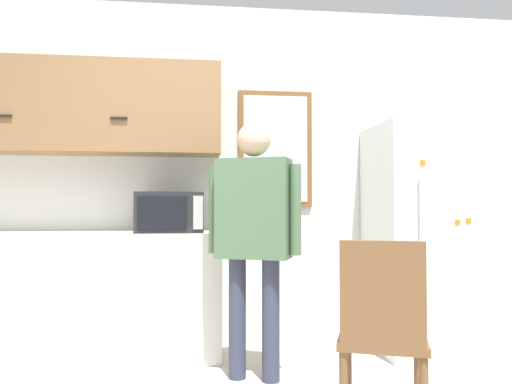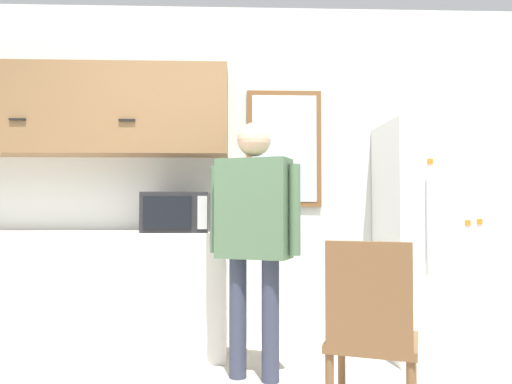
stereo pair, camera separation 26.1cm
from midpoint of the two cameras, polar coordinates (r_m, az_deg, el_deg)
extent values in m
cube|color=silver|center=(4.03, -2.05, 2.13)|extent=(6.00, 0.06, 2.70)
cube|color=silver|center=(3.91, -18.35, -10.92)|extent=(2.25, 0.56, 0.90)
cube|color=olive|center=(4.04, -17.70, 8.89)|extent=(2.25, 0.34, 0.68)
cube|color=black|center=(3.98, -23.94, 7.62)|extent=(0.12, 0.01, 0.01)
cube|color=black|center=(3.76, -12.62, 8.05)|extent=(0.12, 0.01, 0.01)
cube|color=#232326|center=(3.69, -7.01, -2.30)|extent=(0.48, 0.42, 0.29)
cube|color=black|center=(3.48, -8.01, -2.34)|extent=(0.33, 0.01, 0.22)
cube|color=#B2B2B2|center=(3.47, -4.02, -2.35)|extent=(0.07, 0.01, 0.23)
cylinder|color=#33384C|center=(3.26, 0.28, -14.15)|extent=(0.11, 0.11, 0.76)
cylinder|color=#33384C|center=(3.19, 4.08, -14.40)|extent=(0.11, 0.11, 0.76)
cube|color=#4C6B4C|center=(3.15, 2.15, -1.89)|extent=(0.50, 0.38, 0.63)
sphere|color=#D8AD8C|center=(3.17, 2.14, 6.02)|extent=(0.21, 0.21, 0.21)
cylinder|color=#4C6B4C|center=(3.24, -2.36, -2.01)|extent=(0.07, 0.07, 0.56)
cylinder|color=#4C6B4C|center=(3.07, 6.89, -2.01)|extent=(0.07, 0.07, 0.56)
cube|color=white|center=(3.97, 21.93, -4.91)|extent=(0.80, 0.71, 1.70)
cylinder|color=silver|center=(3.54, 21.12, -3.12)|extent=(0.02, 0.02, 0.60)
cube|color=orange|center=(3.67, 24.97, -3.21)|extent=(0.04, 0.01, 0.04)
cube|color=orange|center=(3.57, 21.29, 3.30)|extent=(0.04, 0.01, 0.04)
cube|color=orange|center=(3.71, 26.07, -3.05)|extent=(0.04, 0.01, 0.04)
cube|color=brown|center=(2.59, 16.16, -16.15)|extent=(0.53, 0.53, 0.04)
cylinder|color=brown|center=(2.82, 20.19, -19.67)|extent=(0.04, 0.04, 0.41)
cylinder|color=brown|center=(2.83, 12.54, -19.64)|extent=(0.04, 0.04, 0.41)
cube|color=brown|center=(2.35, 15.92, -11.23)|extent=(0.37, 0.17, 0.47)
cube|color=brown|center=(4.04, 5.09, 4.96)|extent=(0.60, 0.04, 0.93)
cube|color=silver|center=(4.02, 5.13, 4.99)|extent=(0.52, 0.01, 0.85)
camera|label=1|loc=(0.13, -87.62, -0.07)|focal=35.00mm
camera|label=2|loc=(0.13, 92.38, 0.07)|focal=35.00mm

